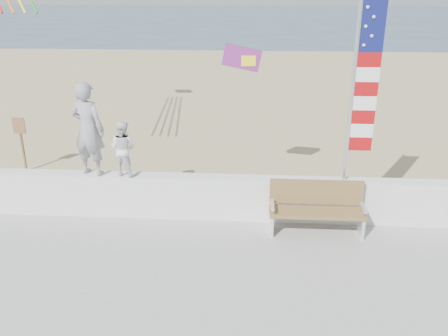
{
  "coord_description": "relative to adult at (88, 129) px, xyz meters",
  "views": [
    {
      "loc": [
        0.78,
        -6.76,
        4.7
      ],
      "look_at": [
        0.2,
        1.8,
        1.35
      ],
      "focal_mm": 38.0,
      "sensor_mm": 36.0,
      "label": 1
    }
  ],
  "objects": [
    {
      "name": "child",
      "position": [
        0.66,
        0.0,
        -0.38
      ],
      "size": [
        0.64,
        0.56,
        1.12
      ],
      "primitive_type": "imported",
      "rotation": [
        0.0,
        0.0,
        2.85
      ],
      "color": "white",
      "rests_on": "seawall"
    },
    {
      "name": "bench",
      "position": [
        4.49,
        -0.45,
        -1.33
      ],
      "size": [
        1.8,
        0.57,
        1.0
      ],
      "color": "olive",
      "rests_on": "boardwalk"
    },
    {
      "name": "parafoil_kite",
      "position": [
        2.98,
        1.55,
        1.19
      ],
      "size": [
        0.88,
        0.26,
        0.6
      ],
      "color": "red",
      "rests_on": "ground"
    },
    {
      "name": "sand",
      "position": [
        2.49,
        7.0,
        -1.98
      ],
      "size": [
        90.0,
        40.0,
        0.08
      ],
      "primitive_type": "cube",
      "color": "tan",
      "rests_on": "ground"
    },
    {
      "name": "sign",
      "position": [
        -2.72,
        2.47,
        -1.08
      ],
      "size": [
        0.32,
        0.07,
        1.46
      ],
      "color": "brown",
      "rests_on": "sand"
    },
    {
      "name": "adult",
      "position": [
        0.0,
        0.0,
        0.0
      ],
      "size": [
        0.78,
        0.62,
        1.88
      ],
      "primitive_type": "imported",
      "rotation": [
        0.0,
        0.0,
        2.87
      ],
      "color": "gray",
      "rests_on": "seawall"
    },
    {
      "name": "seawall",
      "position": [
        2.49,
        0.0,
        -1.39
      ],
      "size": [
        30.0,
        0.35,
        0.9
      ],
      "primitive_type": "cube",
      "color": "silver",
      "rests_on": "boardwalk"
    },
    {
      "name": "flag",
      "position": [
        5.17,
        -0.0,
        0.97
      ],
      "size": [
        0.5,
        0.08,
        3.5
      ],
      "color": "silver",
      "rests_on": "seawall"
    },
    {
      "name": "ground",
      "position": [
        2.49,
        -2.0,
        -2.02
      ],
      "size": [
        220.0,
        220.0,
        0.0
      ],
      "primitive_type": "plane",
      "color": "#304860",
      "rests_on": "ground"
    }
  ]
}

